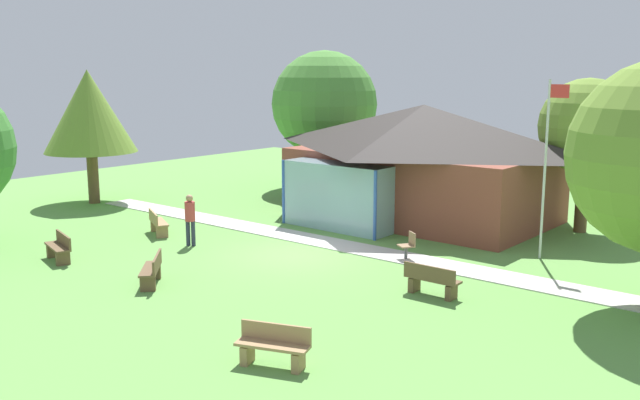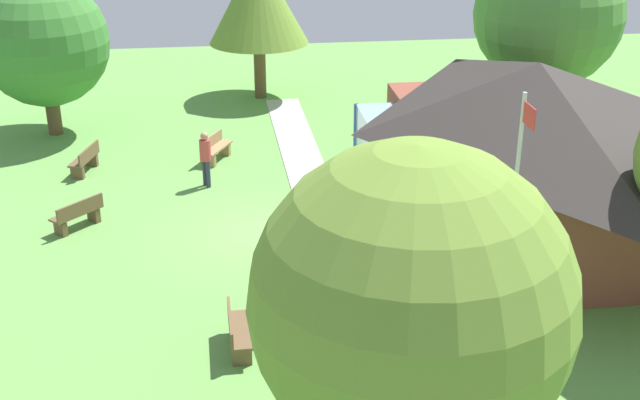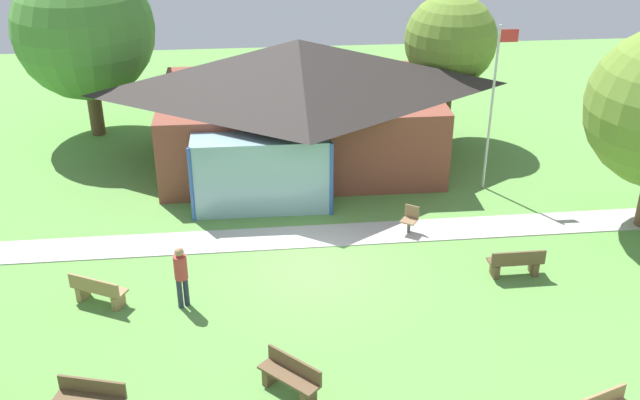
{
  "view_description": "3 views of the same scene",
  "coord_description": "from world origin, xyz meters",
  "px_view_note": "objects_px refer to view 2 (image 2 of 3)",
  "views": [
    {
      "loc": [
        14.43,
        -16.09,
        5.84
      ],
      "look_at": [
        -0.48,
        1.72,
        1.46
      ],
      "focal_mm": 39.2,
      "sensor_mm": 36.0,
      "label": 1
    },
    {
      "loc": [
        20.12,
        -0.99,
        9.81
      ],
      "look_at": [
        0.88,
        1.47,
        1.27
      ],
      "focal_mm": 46.49,
      "sensor_mm": 36.0,
      "label": 2
    },
    {
      "loc": [
        -1.43,
        -17.83,
        11.44
      ],
      "look_at": [
        0.33,
        1.65,
        1.29
      ],
      "focal_mm": 42.68,
      "sensor_mm": 36.0,
      "label": 3
    }
  ],
  "objects_px": {
    "bench_front_center": "(78,215)",
    "patio_chair_lawn_spare": "(344,269)",
    "flagpole": "(513,216)",
    "bench_mid_left": "(215,149)",
    "tree_east_hedge": "(411,302)",
    "bench_front_left": "(85,160)",
    "tree_behind_pavilion_left": "(548,14)",
    "visitor_strolling_lawn": "(205,155)",
    "tree_lawn_corner": "(44,42)",
    "bench_mid_right": "(238,332)",
    "pavilion": "(525,141)"
  },
  "relations": [
    {
      "from": "pavilion",
      "to": "bench_front_left",
      "type": "height_order",
      "value": "pavilion"
    },
    {
      "from": "bench_front_left",
      "to": "tree_east_hedge",
      "type": "bearing_deg",
      "value": -140.56
    },
    {
      "from": "patio_chair_lawn_spare",
      "to": "visitor_strolling_lawn",
      "type": "xyz_separation_m",
      "value": [
        -6.51,
        -3.22,
        0.61
      ]
    },
    {
      "from": "bench_mid_right",
      "to": "tree_lawn_corner",
      "type": "bearing_deg",
      "value": -158.83
    },
    {
      "from": "tree_east_hedge",
      "to": "bench_front_center",
      "type": "bearing_deg",
      "value": -149.85
    },
    {
      "from": "pavilion",
      "to": "tree_lawn_corner",
      "type": "relative_size",
      "value": 1.89
    },
    {
      "from": "bench_mid_right",
      "to": "tree_east_hedge",
      "type": "relative_size",
      "value": 0.25
    },
    {
      "from": "tree_lawn_corner",
      "to": "bench_front_left",
      "type": "bearing_deg",
      "value": 21.72
    },
    {
      "from": "bench_mid_left",
      "to": "visitor_strolling_lawn",
      "type": "relative_size",
      "value": 0.88
    },
    {
      "from": "patio_chair_lawn_spare",
      "to": "tree_east_hedge",
      "type": "relative_size",
      "value": 0.14
    },
    {
      "from": "bench_front_center",
      "to": "patio_chair_lawn_spare",
      "type": "relative_size",
      "value": 1.6
    },
    {
      "from": "bench_front_center",
      "to": "tree_behind_pavilion_left",
      "type": "bearing_deg",
      "value": -22.21
    },
    {
      "from": "pavilion",
      "to": "tree_lawn_corner",
      "type": "height_order",
      "value": "tree_lawn_corner"
    },
    {
      "from": "pavilion",
      "to": "bench_mid_right",
      "type": "height_order",
      "value": "pavilion"
    },
    {
      "from": "bench_mid_right",
      "to": "flagpole",
      "type": "bearing_deg",
      "value": 81.31
    },
    {
      "from": "pavilion",
      "to": "bench_mid_right",
      "type": "distance_m",
      "value": 9.82
    },
    {
      "from": "flagpole",
      "to": "patio_chair_lawn_spare",
      "type": "height_order",
      "value": "flagpole"
    },
    {
      "from": "bench_mid_right",
      "to": "tree_east_hedge",
      "type": "bearing_deg",
      "value": 25.27
    },
    {
      "from": "bench_mid_left",
      "to": "patio_chair_lawn_spare",
      "type": "xyz_separation_m",
      "value": [
        8.68,
        2.93,
        0.01
      ]
    },
    {
      "from": "patio_chair_lawn_spare",
      "to": "tree_east_hedge",
      "type": "height_order",
      "value": "tree_east_hedge"
    },
    {
      "from": "tree_behind_pavilion_left",
      "to": "tree_lawn_corner",
      "type": "distance_m",
      "value": 17.49
    },
    {
      "from": "flagpole",
      "to": "bench_front_left",
      "type": "bearing_deg",
      "value": -138.91
    },
    {
      "from": "bench_front_center",
      "to": "tree_east_hedge",
      "type": "height_order",
      "value": "tree_east_hedge"
    },
    {
      "from": "pavilion",
      "to": "bench_front_center",
      "type": "distance_m",
      "value": 12.24
    },
    {
      "from": "bench_front_center",
      "to": "bench_mid_left",
      "type": "distance_m",
      "value": 6.04
    },
    {
      "from": "bench_mid_right",
      "to": "visitor_strolling_lawn",
      "type": "xyz_separation_m",
      "value": [
        -8.92,
        -0.62,
        0.62
      ]
    },
    {
      "from": "tree_behind_pavilion_left",
      "to": "tree_east_hedge",
      "type": "xyz_separation_m",
      "value": [
        17.87,
        -9.0,
        -0.33
      ]
    },
    {
      "from": "tree_lawn_corner",
      "to": "flagpole",
      "type": "bearing_deg",
      "value": 36.83
    },
    {
      "from": "bench_mid_right",
      "to": "tree_behind_pavilion_left",
      "type": "relative_size",
      "value": 0.22
    },
    {
      "from": "bench_mid_right",
      "to": "tree_behind_pavilion_left",
      "type": "xyz_separation_m",
      "value": [
        -13.05,
        11.41,
        3.72
      ]
    },
    {
      "from": "bench_mid_right",
      "to": "visitor_strolling_lawn",
      "type": "height_order",
      "value": "visitor_strolling_lawn"
    },
    {
      "from": "flagpole",
      "to": "tree_lawn_corner",
      "type": "distance_m",
      "value": 19.04
    },
    {
      "from": "bench_front_left",
      "to": "tree_behind_pavilion_left",
      "type": "xyz_separation_m",
      "value": [
        -2.48,
        15.83,
        3.72
      ]
    },
    {
      "from": "bench_front_center",
      "to": "tree_lawn_corner",
      "type": "height_order",
      "value": "tree_lawn_corner"
    },
    {
      "from": "visitor_strolling_lawn",
      "to": "tree_behind_pavilion_left",
      "type": "bearing_deg",
      "value": -103.29
    },
    {
      "from": "visitor_strolling_lawn",
      "to": "bench_mid_right",
      "type": "bearing_deg",
      "value": 151.71
    },
    {
      "from": "bench_mid_right",
      "to": "bench_front_left",
      "type": "xyz_separation_m",
      "value": [
        -10.57,
        -4.42,
        0.0
      ]
    },
    {
      "from": "patio_chair_lawn_spare",
      "to": "tree_lawn_corner",
      "type": "relative_size",
      "value": 0.15
    },
    {
      "from": "visitor_strolling_lawn",
      "to": "tree_lawn_corner",
      "type": "xyz_separation_m",
      "value": [
        -5.62,
        -5.38,
        2.3
      ]
    },
    {
      "from": "flagpole",
      "to": "patio_chair_lawn_spare",
      "type": "bearing_deg",
      "value": -137.93
    },
    {
      "from": "tree_lawn_corner",
      "to": "pavilion",
      "type": "bearing_deg",
      "value": 56.84
    },
    {
      "from": "visitor_strolling_lawn",
      "to": "patio_chair_lawn_spare",
      "type": "bearing_deg",
      "value": 174.04
    },
    {
      "from": "flagpole",
      "to": "bench_front_center",
      "type": "relative_size",
      "value": 4.01
    },
    {
      "from": "bench_front_center",
      "to": "tree_behind_pavilion_left",
      "type": "height_order",
      "value": "tree_behind_pavilion_left"
    },
    {
      "from": "tree_lawn_corner",
      "to": "bench_front_center",
      "type": "bearing_deg",
      "value": 13.19
    },
    {
      "from": "bench_front_center",
      "to": "tree_east_hedge",
      "type": "distance_m",
      "value": 13.37
    },
    {
      "from": "bench_mid_left",
      "to": "bench_front_center",
      "type": "bearing_deg",
      "value": -11.66
    },
    {
      "from": "bench_mid_right",
      "to": "bench_mid_left",
      "type": "relative_size",
      "value": 0.98
    },
    {
      "from": "pavilion",
      "to": "tree_east_hedge",
      "type": "height_order",
      "value": "tree_east_hedge"
    },
    {
      "from": "bench_front_left",
      "to": "patio_chair_lawn_spare",
      "type": "bearing_deg",
      "value": -123.78
    }
  ]
}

